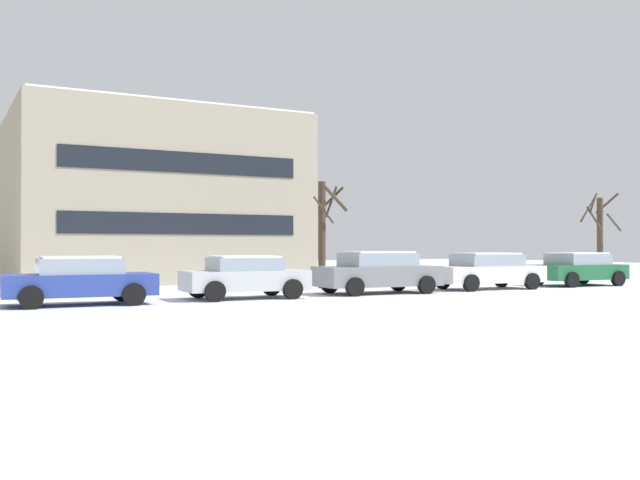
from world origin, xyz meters
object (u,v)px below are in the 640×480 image
at_px(parked_car_silver, 245,276).
at_px(parked_car_green, 578,269).
at_px(parked_car_blue, 80,280).
at_px(parked_car_white, 487,270).
at_px(parked_car_gray, 378,272).

distance_m(parked_car_silver, parked_car_green, 15.23).
xyz_separation_m(parked_car_blue, parked_car_white, (15.23, 0.13, 0.01)).
bearing_deg(parked_car_gray, parked_car_green, 0.74).
bearing_deg(parked_car_blue, parked_car_green, 0.60).
bearing_deg(parked_car_white, parked_car_green, 0.98).
bearing_deg(parked_car_green, parked_car_blue, -179.40).
height_order(parked_car_silver, parked_car_gray, parked_car_gray).
bearing_deg(parked_car_white, parked_car_gray, -179.50).
distance_m(parked_car_blue, parked_car_gray, 10.15).
height_order(parked_car_gray, parked_car_green, parked_car_gray).
distance_m(parked_car_blue, parked_car_white, 15.23).
xyz_separation_m(parked_car_silver, parked_car_white, (10.15, 0.09, 0.02)).
distance_m(parked_car_silver, parked_car_white, 10.15).
height_order(parked_car_blue, parked_car_gray, parked_car_gray).
xyz_separation_m(parked_car_white, parked_car_green, (5.08, 0.09, -0.01)).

